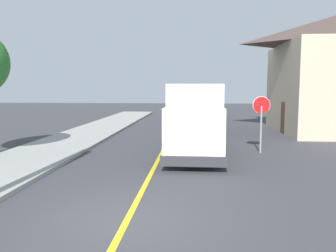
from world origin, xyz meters
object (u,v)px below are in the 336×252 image
at_px(stop_sign, 261,114).
at_px(box_truck, 195,115).
at_px(parked_car_mid, 202,114).
at_px(parked_car_near, 199,121).
at_px(parked_car_furthest, 199,106).
at_px(parked_car_far, 200,109).

bearing_deg(stop_sign, box_truck, -175.32).
relative_size(parked_car_mid, stop_sign, 1.69).
bearing_deg(parked_car_mid, parked_car_near, -93.13).
distance_m(parked_car_mid, parked_car_furthest, 12.75).
height_order(parked_car_furthest, stop_sign, stop_sign).
height_order(parked_car_mid, parked_car_furthest, same).
height_order(parked_car_mid, stop_sign, stop_sign).
bearing_deg(stop_sign, parked_car_mid, 99.93).
xyz_separation_m(box_truck, parked_car_near, (0.25, 7.36, -0.97)).
relative_size(parked_car_near, stop_sign, 1.67).
relative_size(parked_car_mid, parked_car_furthest, 1.01).
bearing_deg(parked_car_near, parked_car_far, 88.93).
distance_m(box_truck, stop_sign, 3.07).
bearing_deg(box_truck, parked_car_near, 88.03).
distance_m(parked_car_far, parked_car_furthest, 6.46).
distance_m(parked_car_near, parked_car_mid, 6.81).
relative_size(parked_car_mid, parked_car_far, 1.01).
height_order(box_truck, parked_car_far, box_truck).
height_order(parked_car_near, parked_car_furthest, same).
xyz_separation_m(parked_car_mid, parked_car_far, (-0.13, 6.29, 0.00)).
distance_m(parked_car_near, parked_car_furthest, 19.56).
bearing_deg(stop_sign, parked_car_near, 111.55).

